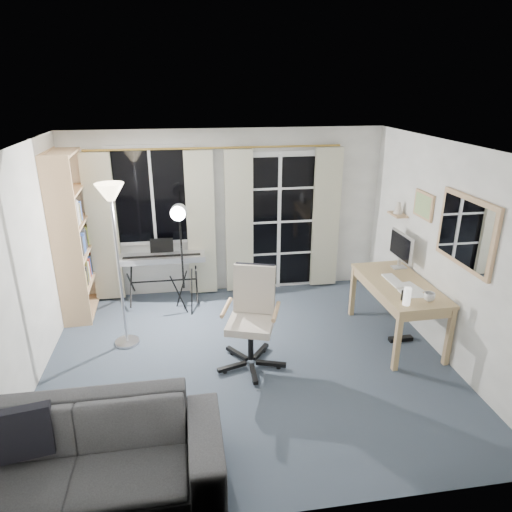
{
  "coord_description": "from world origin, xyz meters",
  "views": [
    {
      "loc": [
        -0.59,
        -4.4,
        2.98
      ],
      "look_at": [
        0.16,
        0.35,
        1.15
      ],
      "focal_mm": 32.0,
      "sensor_mm": 36.0,
      "label": 1
    }
  ],
  "objects": [
    {
      "name": "floor",
      "position": [
        0.0,
        0.0,
        -0.01
      ],
      "size": [
        4.5,
        4.0,
        0.02
      ],
      "primitive_type": "cube",
      "color": "#323B49",
      "rests_on": "ground"
    },
    {
      "name": "window",
      "position": [
        -1.05,
        1.97,
        1.5
      ],
      "size": [
        1.2,
        0.08,
        1.4
      ],
      "color": "white",
      "rests_on": "floor"
    },
    {
      "name": "french_door",
      "position": [
        0.75,
        1.97,
        1.03
      ],
      "size": [
        1.32,
        0.09,
        2.11
      ],
      "color": "white",
      "rests_on": "floor"
    },
    {
      "name": "curtains",
      "position": [
        -0.14,
        1.88,
        1.09
      ],
      "size": [
        3.6,
        0.07,
        2.13
      ],
      "color": "gold",
      "rests_on": "floor"
    },
    {
      "name": "bookshelf",
      "position": [
        -2.13,
        1.61,
        1.05
      ],
      "size": [
        0.39,
        1.04,
        2.2
      ],
      "rotation": [
        0.0,
        0.0,
        0.04
      ],
      "color": "tan",
      "rests_on": "floor"
    },
    {
      "name": "torchiere_lamp",
      "position": [
        -1.4,
        0.61,
        1.59
      ],
      "size": [
        0.39,
        0.39,
        1.97
      ],
      "rotation": [
        0.0,
        0.0,
        0.29
      ],
      "color": "#B2B2B7",
      "rests_on": "floor"
    },
    {
      "name": "keyboard_piano",
      "position": [
        -0.97,
        1.7,
        0.66
      ],
      "size": [
        1.2,
        0.58,
        0.87
      ],
      "rotation": [
        0.0,
        0.0,
        -0.01
      ],
      "color": "black",
      "rests_on": "floor"
    },
    {
      "name": "studio_light",
      "position": [
        -0.69,
        1.3,
        1.26
      ],
      "size": [
        0.31,
        0.32,
        1.57
      ],
      "rotation": [
        0.0,
        0.0,
        -0.15
      ],
      "color": "black",
      "rests_on": "floor"
    },
    {
      "name": "office_chair",
      "position": [
        0.07,
        0.03,
        0.66
      ],
      "size": [
        0.78,
        0.78,
        1.12
      ],
      "rotation": [
        0.0,
        0.0,
        -0.33
      ],
      "color": "black",
      "rests_on": "floor"
    },
    {
      "name": "desk",
      "position": [
        1.88,
        0.24,
        0.65
      ],
      "size": [
        0.72,
        1.4,
        0.74
      ],
      "rotation": [
        0.0,
        0.0,
        0.02
      ],
      "color": "tan",
      "rests_on": "floor"
    },
    {
      "name": "monitor",
      "position": [
        2.08,
        0.69,
        1.02
      ],
      "size": [
        0.18,
        0.53,
        0.46
      ],
      "rotation": [
        0.0,
        0.0,
        0.02
      ],
      "color": "silver",
      "rests_on": "desk"
    },
    {
      "name": "desk_clutter",
      "position": [
        1.82,
        0.01,
        0.58
      ],
      "size": [
        0.43,
        0.84,
        0.94
      ],
      "rotation": [
        0.0,
        0.0,
        0.02
      ],
      "color": "white",
      "rests_on": "desk"
    },
    {
      "name": "mug",
      "position": [
        1.98,
        -0.26,
        0.8
      ],
      "size": [
        0.12,
        0.1,
        0.12
      ],
      "primitive_type": "imported",
      "rotation": [
        0.0,
        0.0,
        0.02
      ],
      "color": "silver",
      "rests_on": "desk"
    },
    {
      "name": "wall_mirror",
      "position": [
        2.22,
        -0.35,
        1.55
      ],
      "size": [
        0.04,
        0.94,
        0.74
      ],
      "color": "tan",
      "rests_on": "floor"
    },
    {
      "name": "framed_print",
      "position": [
        2.23,
        0.55,
        1.6
      ],
      "size": [
        0.03,
        0.42,
        0.32
      ],
      "color": "tan",
      "rests_on": "floor"
    },
    {
      "name": "wall_shelf",
      "position": [
        2.16,
        1.05,
        1.41
      ],
      "size": [
        0.16,
        0.3,
        0.18
      ],
      "color": "tan",
      "rests_on": "floor"
    },
    {
      "name": "sofa",
      "position": [
        -1.56,
        -1.55,
        0.45
      ],
      "size": [
        2.28,
        0.67,
        0.89
      ],
      "rotation": [
        0.0,
        0.0,
        0.0
      ],
      "color": "#2A2B2D",
      "rests_on": "floor"
    }
  ]
}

